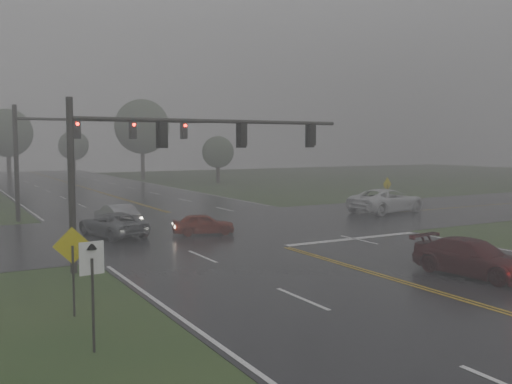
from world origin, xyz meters
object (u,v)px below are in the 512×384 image
sedan_maroon (473,276)px  sedan_red (203,235)px  car_grey (113,237)px  pickup_white (387,213)px  sedan_silver (117,227)px  signal_gantry_near (167,149)px  signal_gantry_far (79,140)px

sedan_maroon → sedan_red: (-4.95, 14.23, 0.00)m
car_grey → pickup_white: 20.53m
sedan_silver → signal_gantry_near: (-0.95, -11.35, 4.85)m
sedan_red → pickup_white: bearing=-64.6°
pickup_white → sedan_red: bearing=91.0°
signal_gantry_near → sedan_silver: bearing=85.2°
sedan_maroon → signal_gantry_near: (-9.33, 8.14, 4.85)m
car_grey → sedan_silver: bearing=-123.4°
car_grey → signal_gantry_far: size_ratio=0.36×
signal_gantry_near → sedan_red: bearing=54.3°
sedan_maroon → car_grey: 18.70m
pickup_white → car_grey: bearing=83.9°
sedan_maroon → sedan_red: 15.07m
sedan_silver → car_grey: size_ratio=0.89×
sedan_red → signal_gantry_near: size_ratio=0.27×
sedan_red → car_grey: size_ratio=0.73×
sedan_silver → signal_gantry_near: size_ratio=0.33×
sedan_red → signal_gantry_far: bearing=37.2°
sedan_silver → signal_gantry_near: bearing=80.3°
car_grey → signal_gantry_near: 9.29m
signal_gantry_near → sedan_maroon: bearing=-41.1°
pickup_white → signal_gantry_near: bearing=104.9°
sedan_red → pickup_white: 16.11m
sedan_maroon → signal_gantry_near: signal_gantry_near is taller
pickup_white → sedan_maroon: bearing=138.7°
sedan_silver → signal_gantry_far: bearing=-86.7°
sedan_silver → car_grey: sedan_silver is taller
sedan_silver → pickup_white: size_ratio=0.68×
sedan_maroon → sedan_red: bearing=101.0°
sedan_red → signal_gantry_near: signal_gantry_near is taller
car_grey → signal_gantry_near: size_ratio=0.37×
signal_gantry_far → pickup_white: bearing=-22.7°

